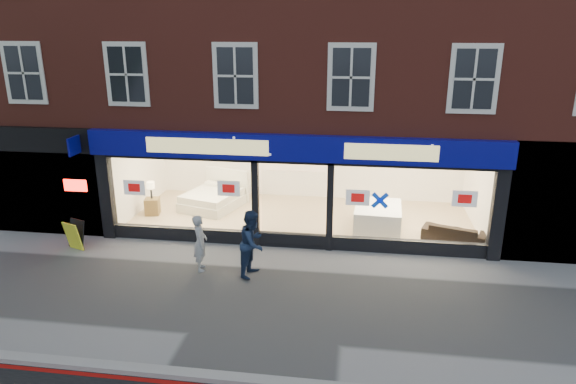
% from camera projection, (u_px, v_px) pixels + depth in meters
% --- Properties ---
extents(ground, '(120.00, 120.00, 0.00)m').
position_uv_depth(ground, '(275.00, 300.00, 11.85)').
color(ground, gray).
rests_on(ground, ground).
extents(kerb_stone, '(60.00, 0.25, 0.12)m').
position_uv_depth(kerb_stone, '(248.00, 380.00, 9.10)').
color(kerb_stone, gray).
rests_on(kerb_stone, ground).
extents(showroom_floor, '(11.00, 4.50, 0.10)m').
position_uv_depth(showroom_floor, '(301.00, 218.00, 16.78)').
color(showroom_floor, tan).
rests_on(showroom_floor, ground).
extents(building, '(19.00, 8.26, 10.30)m').
position_uv_depth(building, '(309.00, 5.00, 16.32)').
color(building, maroon).
rests_on(building, ground).
extents(display_bed, '(2.17, 2.41, 1.14)m').
position_uv_depth(display_bed, '(214.00, 198.00, 17.60)').
color(display_bed, silver).
rests_on(display_bed, showroom_floor).
extents(bedside_table, '(0.53, 0.53, 0.55)m').
position_uv_depth(bedside_table, '(152.00, 206.00, 16.91)').
color(bedside_table, brown).
rests_on(bedside_table, showroom_floor).
extents(mattress_stack, '(1.47, 1.82, 0.69)m').
position_uv_depth(mattress_stack, '(378.00, 217.00, 15.79)').
color(mattress_stack, white).
rests_on(mattress_stack, showroom_floor).
extents(sofa, '(1.88, 1.23, 0.51)m').
position_uv_depth(sofa, '(454.00, 233.00, 14.79)').
color(sofa, black).
rests_on(sofa, showroom_floor).
extents(a_board, '(0.64, 0.52, 0.84)m').
position_uv_depth(a_board, '(75.00, 235.00, 14.47)').
color(a_board, yellow).
rests_on(a_board, ground).
extents(pedestrian_grey, '(0.49, 0.62, 1.50)m').
position_uv_depth(pedestrian_grey, '(200.00, 243.00, 13.15)').
color(pedestrian_grey, '#ADB1B5').
rests_on(pedestrian_grey, ground).
extents(pedestrian_blue, '(0.83, 0.96, 1.72)m').
position_uv_depth(pedestrian_blue, '(253.00, 243.00, 12.84)').
color(pedestrian_blue, '#192846').
rests_on(pedestrian_blue, ground).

